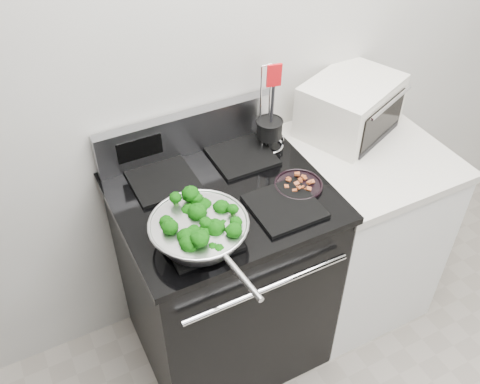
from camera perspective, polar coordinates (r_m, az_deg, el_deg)
back_wall at (r=2.14m, az=1.24°, el=15.78°), size 4.00×0.02×2.70m
gas_range at (r=2.33m, az=-1.72°, el=-8.73°), size 0.79×0.69×1.13m
counter at (r=2.61m, az=12.01°, el=-3.73°), size 0.62×0.68×0.92m
skillet at (r=1.79m, az=-4.36°, el=-4.01°), size 0.34×0.54×0.07m
broccoli_pile at (r=1.78m, az=-4.43°, el=-3.52°), size 0.27×0.27×0.09m
bacon_plate at (r=2.03m, az=6.26°, el=0.97°), size 0.18×0.18×0.04m
utensil_holder at (r=2.19m, az=3.14°, el=6.31°), size 0.12×0.12×0.38m
toaster_oven at (r=2.37m, az=11.70°, el=8.95°), size 0.50×0.45×0.24m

